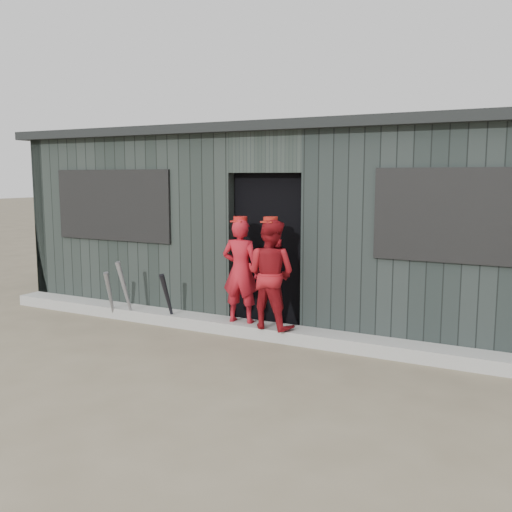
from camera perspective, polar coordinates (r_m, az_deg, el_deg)
The scene contains 9 objects.
ground at distance 5.65m, azimuth -8.69°, elevation -12.39°, with size 80.00×80.00×0.00m, color brown.
curb at distance 7.10m, azimuth 0.08°, elevation -7.39°, with size 8.00×0.36×0.15m, color #989893.
bat_left at distance 8.05m, azimuth -14.38°, elevation -3.85°, with size 0.07×0.07×0.69m, color gray.
bat_mid at distance 7.88m, azimuth -12.92°, elevation -3.48°, with size 0.07×0.07×0.85m, color gray.
bat_right at distance 7.55m, azimuth -8.80°, elevation -4.34°, with size 0.07×0.07×0.74m, color black.
player_red_left at distance 7.06m, azimuth -1.55°, elevation -1.48°, with size 0.47×0.31×1.30m, color #AA1521.
player_red_right at distance 6.78m, azimuth 1.45°, elevation -1.80°, with size 0.64×0.50×1.31m, color maroon.
player_grey_back at distance 7.33m, azimuth 6.36°, elevation -2.34°, with size 0.64×0.41×1.30m, color silver.
dugout at distance 8.40m, azimuth 5.40°, elevation 3.37°, with size 8.30×3.30×2.62m.
Camera 1 is at (3.16, -4.25, 1.96)m, focal length 40.00 mm.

